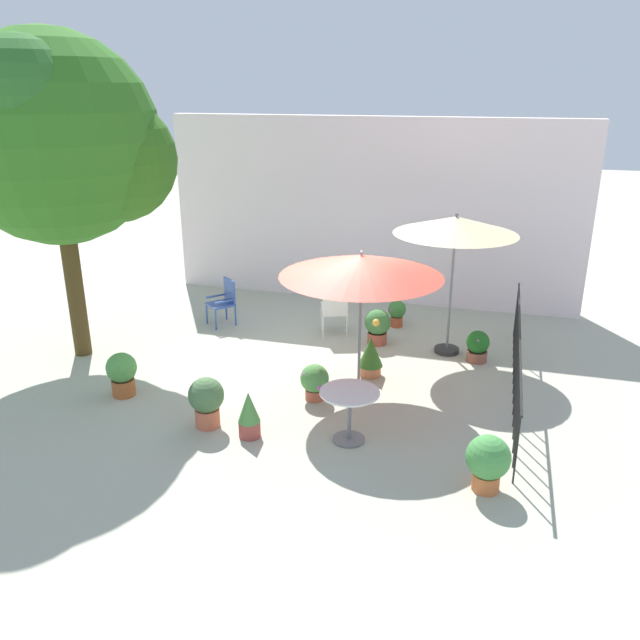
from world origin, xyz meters
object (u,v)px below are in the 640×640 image
shade_tree (59,138)px  potted_plant_6 (206,400)px  patio_chair_1 (224,299)px  patio_umbrella_0 (456,227)px  patio_umbrella_1 (361,267)px  potted_plant_1 (478,346)px  potted_plant_4 (488,461)px  potted_plant_0 (249,414)px  potted_plant_5 (397,312)px  potted_plant_7 (378,325)px  potted_plant_3 (315,381)px  potted_plant_2 (122,373)px  patio_chair_0 (335,310)px  cafe_table_0 (349,406)px  potted_plant_8 (371,356)px

shade_tree → potted_plant_6: 4.94m
patio_chair_1 → patio_umbrella_0: bearing=-3.2°
shade_tree → patio_umbrella_1: shade_tree is taller
potted_plant_1 → potted_plant_4: (0.30, -3.82, 0.11)m
patio_chair_1 → potted_plant_4: (5.25, -4.32, -0.12)m
potted_plant_4 → patio_chair_1: bearing=140.6°
potted_plant_0 → potted_plant_5: potted_plant_0 is taller
potted_plant_1 → potted_plant_6: size_ratio=0.75×
patio_umbrella_1 → patio_chair_1: bearing=145.4°
potted_plant_5 → potted_plant_7: 1.01m
potted_plant_3 → potted_plant_2: bearing=-166.9°
patio_umbrella_1 → patio_chair_1: size_ratio=2.64×
shade_tree → patio_umbrella_0: size_ratio=2.14×
shade_tree → potted_plant_6: shade_tree is taller
patio_umbrella_1 → potted_plant_6: bearing=-138.3°
patio_chair_0 → potted_plant_5: patio_chair_0 is taller
cafe_table_0 → potted_plant_3: bearing=127.3°
cafe_table_0 → potted_plant_6: (-2.00, -0.17, -0.10)m
patio_chair_1 → potted_plant_0: (2.10, -3.94, -0.18)m
potted_plant_0 → potted_plant_3: 1.40m
shade_tree → potted_plant_4: shade_tree is taller
shade_tree → potted_plant_1: bearing=13.0°
cafe_table_0 → potted_plant_7: size_ratio=1.21×
patio_umbrella_0 → potted_plant_6: patio_umbrella_0 is taller
potted_plant_0 → potted_plant_5: (1.22, 4.75, -0.03)m
patio_chair_0 → potted_plant_2: 4.14m
patio_chair_0 → potted_plant_8: size_ratio=1.32×
patio_chair_0 → potted_plant_7: bearing=-10.7°
potted_plant_8 → patio_umbrella_1: bearing=-94.2°
cafe_table_0 → potted_plant_1: cafe_table_0 is taller
cafe_table_0 → patio_umbrella_1: bearing=97.6°
potted_plant_2 → potted_plant_4: 5.57m
patio_umbrella_1 → potted_plant_5: bearing=88.4°
cafe_table_0 → patio_chair_0: patio_chair_0 is taller
patio_chair_0 → potted_plant_2: size_ratio=1.26×
cafe_table_0 → patio_chair_1: patio_chair_1 is taller
patio_chair_0 → potted_plant_1: bearing=-9.9°
patio_chair_0 → patio_chair_1: patio_chair_1 is taller
potted_plant_6 → potted_plant_3: bearing=44.3°
patio_chair_1 → potted_plant_2: bearing=-94.0°
patio_umbrella_1 → potted_plant_8: (0.05, 0.66, -1.68)m
potted_plant_8 → shade_tree: bearing=-174.6°
patio_umbrella_1 → patio_chair_0: (-0.97, 2.21, -1.51)m
potted_plant_5 → potted_plant_4: bearing=-69.4°
potted_plant_3 → potted_plant_8: size_ratio=0.85×
patio_umbrella_1 → potted_plant_1: 3.00m
cafe_table_0 → potted_plant_1: (1.52, 3.18, -0.23)m
patio_umbrella_0 → patio_umbrella_1: (-1.17, -1.99, -0.25)m
potted_plant_1 → potted_plant_8: size_ratio=0.83×
patio_umbrella_0 → patio_umbrella_1: 2.32m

